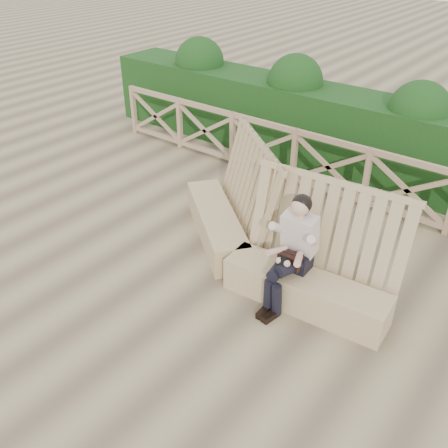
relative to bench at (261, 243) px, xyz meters
The scene contains 5 objects.
ground 1.09m from the bench, 107.86° to the right, with size 60.00×60.00×0.00m, color brown.
bench is the anchor object (origin of this frame).
woman 0.88m from the bench, 26.73° to the right, with size 0.45×0.93×1.51m.
guardrail 2.56m from the bench, 97.02° to the left, with size 10.10×0.09×1.10m.
hedge 3.76m from the bench, 94.78° to the left, with size 12.00×1.20×1.50m, color black.
Camera 1 is at (3.52, -3.97, 4.33)m, focal length 40.00 mm.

